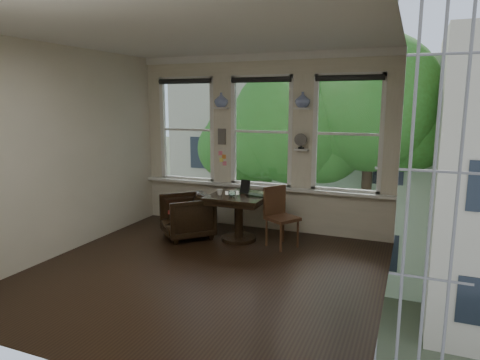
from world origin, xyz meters
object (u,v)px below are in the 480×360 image
at_px(armchair_left, 187,216).
at_px(side_chair_right, 282,218).
at_px(table, 239,218).
at_px(laptop, 255,196).
at_px(mug, 220,192).

xyz_separation_m(armchair_left, side_chair_right, (1.59, 0.14, 0.11)).
xyz_separation_m(table, armchair_left, (-0.85, -0.17, -0.02)).
xyz_separation_m(laptop, mug, (-0.56, -0.09, 0.03)).
xyz_separation_m(armchair_left, mug, (0.58, 0.04, 0.44)).
xyz_separation_m(side_chair_right, mug, (-1.01, -0.09, 0.34)).
relative_size(table, armchair_left, 1.16).
height_order(armchair_left, laptop, laptop).
distance_m(side_chair_right, mug, 1.07).
distance_m(armchair_left, side_chair_right, 1.60).
xyz_separation_m(armchair_left, laptop, (1.14, 0.13, 0.41)).
height_order(side_chair_right, laptop, side_chair_right).
bearing_deg(table, side_chair_right, -2.98).
relative_size(table, mug, 9.17).
distance_m(table, side_chair_right, 0.74).
relative_size(table, side_chair_right, 0.98).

